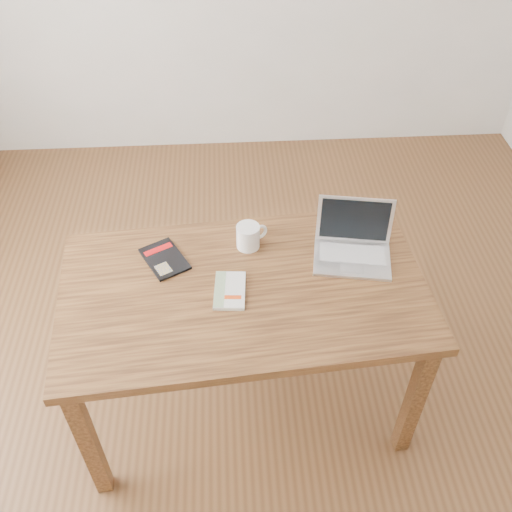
{
  "coord_description": "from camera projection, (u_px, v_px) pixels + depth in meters",
  "views": [
    {
      "loc": [
        -0.09,
        -1.64,
        2.32
      ],
      "look_at": [
        0.01,
        -0.11,
        0.85
      ],
      "focal_mm": 40.0,
      "sensor_mm": 36.0,
      "label": 1
    }
  ],
  "objects": [
    {
      "name": "desk",
      "position": [
        244.0,
        302.0,
        2.21
      ],
      "size": [
        1.44,
        0.9,
        0.75
      ],
      "rotation": [
        0.0,
        0.0,
        0.08
      ],
      "color": "#553319",
      "rests_on": "ground"
    },
    {
      "name": "laptop",
      "position": [
        353.0,
        244.0,
        2.25
      ],
      "size": [
        0.33,
        0.29,
        0.21
      ],
      "rotation": [
        0.0,
        0.0,
        -0.17
      ],
      "color": "silver",
      "rests_on": "desk"
    },
    {
      "name": "black_guidebook",
      "position": [
        164.0,
        259.0,
        2.25
      ],
      "size": [
        0.22,
        0.25,
        0.01
      ],
      "rotation": [
        0.0,
        0.0,
        0.5
      ],
      "color": "black",
      "rests_on": "desk"
    },
    {
      "name": "white_guidebook",
      "position": [
        230.0,
        291.0,
        2.12
      ],
      "size": [
        0.13,
        0.2,
        0.02
      ],
      "rotation": [
        0.0,
        0.0,
        -0.08
      ],
      "color": "beige",
      "rests_on": "desk"
    },
    {
      "name": "room",
      "position": [
        230.0,
        121.0,
        1.85
      ],
      "size": [
        4.04,
        4.04,
        2.7
      ],
      "color": "brown",
      "rests_on": "ground"
    },
    {
      "name": "coffee_mug",
      "position": [
        249.0,
        236.0,
        2.28
      ],
      "size": [
        0.13,
        0.09,
        0.1
      ],
      "rotation": [
        0.0,
        0.0,
        0.45
      ],
      "color": "white",
      "rests_on": "desk"
    }
  ]
}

